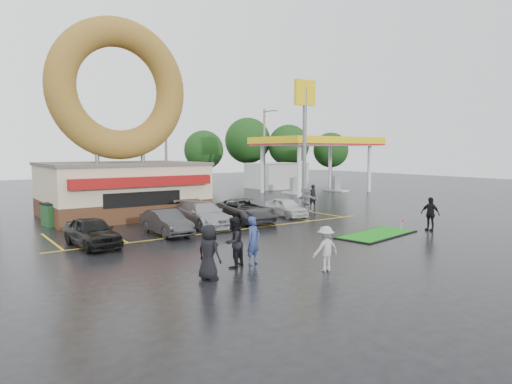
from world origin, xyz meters
TOP-DOWN VIEW (x-y plane):
  - ground at (0.00, 0.00)m, footprint 120.00×120.00m
  - donut_shop at (-3.00, 12.97)m, footprint 10.20×8.70m
  - gas_station at (20.00, 20.94)m, footprint 12.30×13.65m
  - shell_sign at (13.00, 12.00)m, footprint 2.20×0.36m
  - streetlight_mid at (4.00, 20.92)m, footprint 0.40×2.21m
  - streetlight_right at (16.00, 21.92)m, footprint 0.40×2.21m
  - tree_far_a at (26.00, 30.00)m, footprint 5.60×5.60m
  - tree_far_b at (32.00, 28.00)m, footprint 4.90×4.90m
  - tree_far_c at (22.00, 34.00)m, footprint 6.30×6.30m
  - tree_far_d at (14.00, 32.00)m, footprint 4.90×4.90m
  - car_black at (-7.68, 3.57)m, footprint 1.99×4.26m
  - car_dgrey at (-3.52, 4.40)m, footprint 1.51×4.07m
  - car_silver at (-0.65, 5.52)m, footprint 2.29×5.14m
  - car_grey at (2.40, 5.57)m, footprint 2.90×5.42m
  - car_white at (5.97, 5.86)m, footprint 1.89×3.91m
  - person_blue at (-3.38, -3.59)m, footprint 0.81×0.65m
  - person_blackjkt at (-4.29, -3.55)m, footprint 1.19×1.08m
  - person_hoodie at (-1.75, -5.99)m, footprint 1.16×0.73m
  - person_bystander at (-5.90, -4.45)m, footprint 0.89×1.10m
  - person_cameraman at (9.17, -3.10)m, footprint 0.57×1.15m
  - person_walker_near at (9.02, 7.12)m, footprint 1.16×1.67m
  - person_walker_far at (10.63, 8.30)m, footprint 0.75×0.57m
  - dumpster at (-7.50, 11.11)m, footprint 1.99×1.51m
  - putting_green at (5.61, -2.30)m, footprint 5.33×3.01m

SIDE VIEW (x-z plane):
  - ground at x=0.00m, z-range 0.00..0.00m
  - putting_green at x=5.61m, z-range -0.27..0.35m
  - car_white at x=5.97m, z-range 0.00..1.29m
  - dumpster at x=-7.50m, z-range 0.00..1.30m
  - car_dgrey at x=-3.52m, z-range 0.00..1.33m
  - car_black at x=-7.68m, z-range 0.00..1.41m
  - car_grey at x=2.40m, z-range 0.00..1.45m
  - car_silver at x=-0.65m, z-range 0.00..1.47m
  - person_hoodie at x=-1.75m, z-range 0.00..1.70m
  - person_walker_near at x=9.02m, z-range 0.00..1.74m
  - person_walker_far at x=10.63m, z-range 0.00..1.85m
  - person_cameraman at x=9.17m, z-range 0.00..1.90m
  - person_blue at x=-3.38m, z-range 0.00..1.92m
  - person_bystander at x=-5.90m, z-range 0.00..1.96m
  - person_blackjkt at x=-4.29m, z-range 0.00..1.98m
  - gas_station at x=20.00m, z-range 0.75..6.65m
  - donut_shop at x=-3.00m, z-range -2.29..11.21m
  - tree_far_b at x=32.00m, z-range 1.03..8.03m
  - tree_far_d at x=14.00m, z-range 1.03..8.03m
  - streetlight_mid at x=4.00m, z-range 0.28..9.28m
  - streetlight_right at x=16.00m, z-range 0.28..9.28m
  - tree_far_a at x=26.00m, z-range 1.18..9.18m
  - tree_far_c at x=22.00m, z-range 1.34..10.34m
  - shell_sign at x=13.00m, z-range 2.08..12.68m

